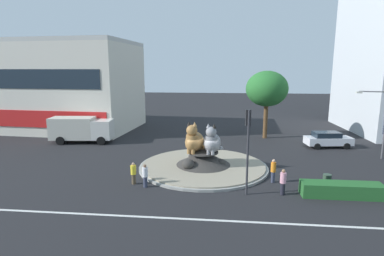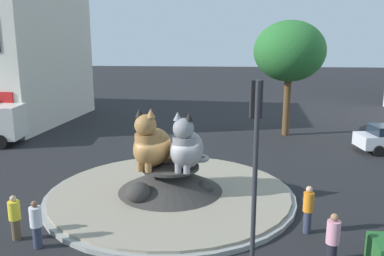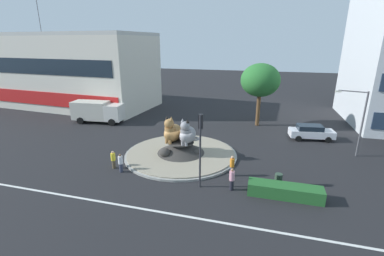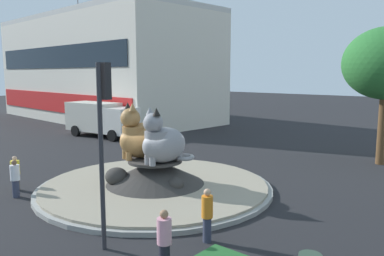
% 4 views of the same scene
% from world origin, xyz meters
% --- Properties ---
extents(ground_plane, '(160.00, 160.00, 0.00)m').
position_xyz_m(ground_plane, '(0.00, 0.00, 0.00)').
color(ground_plane, black).
extents(lane_centreline, '(112.00, 0.20, 0.01)m').
position_xyz_m(lane_centreline, '(0.00, -8.88, 0.00)').
color(lane_centreline, silver).
rests_on(lane_centreline, ground).
extents(roundabout_island, '(10.46, 10.46, 1.38)m').
position_xyz_m(roundabout_island, '(-0.01, -0.02, 0.44)').
color(roundabout_island, gray).
rests_on(roundabout_island, ground).
extents(cat_statue_tabby, '(2.19, 2.66, 2.54)m').
position_xyz_m(cat_statue_tabby, '(-0.74, -0.17, 2.31)').
color(cat_statue_tabby, '#9E703D').
rests_on(cat_statue_tabby, roundabout_island).
extents(cat_statue_grey, '(1.83, 2.51, 2.43)m').
position_xyz_m(cat_statue_grey, '(0.71, -0.25, 2.26)').
color(cat_statue_grey, gray).
rests_on(cat_statue_grey, roundabout_island).
extents(traffic_light_mast, '(0.35, 0.46, 5.50)m').
position_xyz_m(traffic_light_mast, '(3.11, -5.09, 3.81)').
color(traffic_light_mast, '#2D2D33').
rests_on(traffic_light_mast, ground).
extents(shophouse_block, '(28.43, 13.79, 17.35)m').
position_xyz_m(shophouse_block, '(-24.24, 15.54, 5.75)').
color(shophouse_block, beige).
rests_on(shophouse_block, ground).
extents(clipped_hedge_strip, '(4.97, 1.20, 0.90)m').
position_xyz_m(clipped_hedge_strip, '(9.08, -4.94, 0.45)').
color(clipped_hedge_strip, '#235B28').
rests_on(clipped_hedge_strip, ground).
extents(broadleaf_tree_behind_island, '(4.76, 4.76, 7.77)m').
position_xyz_m(broadleaf_tree_behind_island, '(6.45, 11.75, 5.71)').
color(broadleaf_tree_behind_island, brown).
rests_on(broadleaf_tree_behind_island, ground).
extents(streetlight_arm, '(2.57, 0.83, 6.10)m').
position_xyz_m(streetlight_arm, '(15.51, 4.30, 3.67)').
color(streetlight_arm, '#4C4C51').
rests_on(streetlight_arm, ground).
extents(pedestrian_pink_shirt, '(0.39, 0.39, 1.71)m').
position_xyz_m(pedestrian_pink_shirt, '(5.44, -5.00, 0.90)').
color(pedestrian_pink_shirt, black).
rests_on(pedestrian_pink_shirt, ground).
extents(pedestrian_white_shirt, '(0.38, 0.38, 1.61)m').
position_xyz_m(pedestrian_white_shirt, '(-3.67, -4.61, 0.84)').
color(pedestrian_white_shirt, '#33384C').
rests_on(pedestrian_white_shirt, ground).
extents(pedestrian_yellow_shirt, '(0.38, 0.38, 1.57)m').
position_xyz_m(pedestrian_yellow_shirt, '(-4.62, -4.15, 0.81)').
color(pedestrian_yellow_shirt, brown).
rests_on(pedestrian_yellow_shirt, ground).
extents(pedestrian_orange_shirt, '(0.36, 0.36, 1.71)m').
position_xyz_m(pedestrian_orange_shirt, '(5.16, -2.83, 0.90)').
color(pedestrian_orange_shirt, '#33384C').
rests_on(pedestrian_orange_shirt, ground).
extents(sedan_on_far_lane, '(4.79, 2.46, 1.61)m').
position_xyz_m(sedan_on_far_lane, '(12.32, 7.95, 0.84)').
color(sedan_on_far_lane, silver).
rests_on(sedan_on_far_lane, ground).
extents(delivery_box_truck, '(6.76, 3.02, 2.79)m').
position_xyz_m(delivery_box_truck, '(-13.86, 7.39, 1.55)').
color(delivery_box_truck, silver).
rests_on(delivery_box_truck, ground).
extents(litter_bin, '(0.56, 0.56, 0.90)m').
position_xyz_m(litter_bin, '(8.69, -3.35, 0.45)').
color(litter_bin, '#2D4233').
rests_on(litter_bin, ground).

